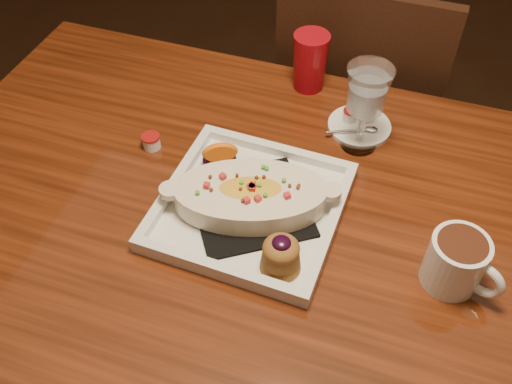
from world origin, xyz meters
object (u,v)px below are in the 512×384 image
(plate, at_px, (252,203))
(coffee_mug, at_px, (457,261))
(red_tumbler, at_px, (310,62))
(goblet, at_px, (367,94))
(saucer, at_px, (358,124))
(table, at_px, (296,260))
(chair_far, at_px, (356,113))

(plate, height_order, coffee_mug, coffee_mug)
(coffee_mug, distance_m, red_tumbler, 0.55)
(plate, distance_m, goblet, 0.30)
(goblet, distance_m, saucer, 0.13)
(saucer, bearing_deg, plate, -114.18)
(red_tumbler, bearing_deg, table, -76.93)
(plate, bearing_deg, chair_far, 83.96)
(table, height_order, saucer, saucer)
(plate, bearing_deg, saucer, 67.76)
(red_tumbler, bearing_deg, coffee_mug, -49.83)
(chair_far, height_order, red_tumbler, chair_far)
(plate, height_order, goblet, goblet)
(goblet, height_order, saucer, goblet)
(plate, xyz_separation_m, red_tumbler, (-0.00, 0.39, 0.03))
(goblet, bearing_deg, red_tumbler, 134.13)
(chair_far, relative_size, coffee_mug, 7.43)
(plate, bearing_deg, goblet, 61.65)
(table, distance_m, saucer, 0.32)
(coffee_mug, relative_size, goblet, 0.69)
(coffee_mug, bearing_deg, plate, -160.33)
(chair_far, bearing_deg, goblet, 97.91)
(table, bearing_deg, coffee_mug, -5.30)
(saucer, xyz_separation_m, red_tumbler, (-0.13, 0.10, 0.06))
(chair_far, bearing_deg, plate, 82.03)
(chair_far, distance_m, plate, 0.69)
(coffee_mug, bearing_deg, table, -161.13)
(chair_far, distance_m, goblet, 0.54)
(chair_far, height_order, saucer, chair_far)
(coffee_mug, xyz_separation_m, red_tumbler, (-0.35, 0.42, 0.01))
(chair_far, distance_m, red_tumbler, 0.40)
(goblet, bearing_deg, plate, -120.29)
(table, bearing_deg, saucer, 81.71)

